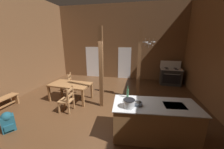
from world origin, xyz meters
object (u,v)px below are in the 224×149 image
(kitchen_island, at_px, (154,120))
(ladderback_chair_by_post, at_px, (67,100))
(stove_range, at_px, (170,76))
(bottle_tall_on_counter, at_px, (128,93))
(dining_table, at_px, (70,86))
(ladderback_chair_near_window, at_px, (72,83))
(backpack, at_px, (8,121))
(stockpot_on_counter, at_px, (129,103))
(mixing_bowl_on_counter, at_px, (138,104))

(kitchen_island, bearing_deg, ladderback_chair_by_post, 167.65)
(kitchen_island, distance_m, stove_range, 4.76)
(bottle_tall_on_counter, bearing_deg, stove_range, 63.80)
(dining_table, bearing_deg, kitchen_island, -24.89)
(ladderback_chair_by_post, bearing_deg, dining_table, 111.51)
(ladderback_chair_near_window, xyz_separation_m, backpack, (-0.37, -3.05, -0.14))
(stove_range, height_order, ladderback_chair_by_post, stove_range)
(kitchen_island, distance_m, stockpot_on_counter, 0.92)
(stove_range, relative_size, bottle_tall_on_counter, 3.83)
(bottle_tall_on_counter, bearing_deg, stockpot_on_counter, -81.32)
(ladderback_chair_near_window, height_order, bottle_tall_on_counter, bottle_tall_on_counter)
(ladderback_chair_by_post, relative_size, mixing_bowl_on_counter, 4.10)
(ladderback_chair_near_window, distance_m, mixing_bowl_on_counter, 4.12)
(kitchen_island, bearing_deg, ladderback_chair_near_window, 146.92)
(ladderback_chair_by_post, distance_m, stockpot_on_counter, 2.51)
(bottle_tall_on_counter, bearing_deg, kitchen_island, -19.97)
(kitchen_island, xyz_separation_m, stove_range, (1.37, 4.56, 0.01))
(dining_table, distance_m, backpack, 2.34)
(backpack, height_order, bottle_tall_on_counter, bottle_tall_on_counter)
(stove_range, distance_m, stockpot_on_counter, 5.29)
(kitchen_island, relative_size, stove_range, 1.70)
(stove_range, distance_m, dining_table, 5.55)
(kitchen_island, height_order, mixing_bowl_on_counter, mixing_bowl_on_counter)
(stove_range, relative_size, dining_table, 0.75)
(mixing_bowl_on_counter, relative_size, bottle_tall_on_counter, 0.67)
(backpack, xyz_separation_m, stockpot_on_counter, (3.37, 0.38, 0.73))
(ladderback_chair_by_post, xyz_separation_m, bottle_tall_on_counter, (2.18, -0.37, 0.62))
(backpack, distance_m, mixing_bowl_on_counter, 3.68)
(ladderback_chair_near_window, height_order, ladderback_chair_by_post, same)
(stove_range, relative_size, mixing_bowl_on_counter, 5.70)
(dining_table, bearing_deg, backpack, -109.33)
(mixing_bowl_on_counter, bearing_deg, kitchen_island, 16.78)
(stove_range, distance_m, ladderback_chair_by_post, 5.81)
(ladderback_chair_near_window, relative_size, mixing_bowl_on_counter, 4.10)
(kitchen_island, height_order, bottle_tall_on_counter, bottle_tall_on_counter)
(ladderback_chair_near_window, bearing_deg, kitchen_island, -33.08)
(kitchen_island, xyz_separation_m, ladderback_chair_near_window, (-3.67, 2.39, -0.02))
(bottle_tall_on_counter, bearing_deg, dining_table, 153.72)
(ladderback_chair_by_post, bearing_deg, stockpot_on_counter, -22.24)
(ladderback_chair_near_window, relative_size, bottle_tall_on_counter, 2.75)
(kitchen_island, xyz_separation_m, backpack, (-4.04, -0.67, -0.15))
(kitchen_island, height_order, stove_range, stove_range)
(stove_range, height_order, bottle_tall_on_counter, stove_range)
(ladderback_chair_near_window, distance_m, ladderback_chair_by_post, 1.90)
(stockpot_on_counter, bearing_deg, mixing_bowl_on_counter, 35.36)
(bottle_tall_on_counter, bearing_deg, ladderback_chair_near_window, 144.05)
(dining_table, xyz_separation_m, mixing_bowl_on_counter, (2.82, -1.65, 0.33))
(stove_range, height_order, stockpot_on_counter, stove_range)
(dining_table, height_order, ladderback_chair_by_post, ladderback_chair_by_post)
(ladderback_chair_by_post, relative_size, backpack, 1.59)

